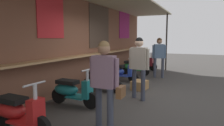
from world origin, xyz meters
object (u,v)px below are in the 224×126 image
at_px(scooter_teal, 71,90).
at_px(scooter_green, 133,67).
at_px(scooter_red, 17,112).
at_px(shopper_with_handbag, 105,77).
at_px(shopper_browsing, 159,53).
at_px(scooter_black, 100,79).
at_px(scooter_maroon, 143,63).
at_px(shopper_passing, 139,61).
at_px(scooter_blue, 120,72).
at_px(merchandise_crate, 140,85).

height_order(scooter_teal, scooter_green, same).
bearing_deg(scooter_red, shopper_with_handbag, 28.62).
bearing_deg(shopper_browsing, shopper_with_handbag, 159.40).
bearing_deg(scooter_red, scooter_black, 91.88).
height_order(scooter_green, scooter_maroon, same).
height_order(scooter_black, scooter_maroon, same).
bearing_deg(shopper_passing, scooter_blue, -142.39).
bearing_deg(shopper_passing, scooter_maroon, -162.35).
bearing_deg(merchandise_crate, scooter_green, 23.55).
relative_size(scooter_maroon, shopper_browsing, 0.81).
distance_m(scooter_teal, scooter_blue, 3.21).
bearing_deg(scooter_black, shopper_passing, -13.64).
xyz_separation_m(scooter_teal, scooter_blue, (3.21, -0.00, 0.00)).
xyz_separation_m(scooter_red, scooter_teal, (1.65, 0.00, 0.00)).
xyz_separation_m(scooter_maroon, merchandise_crate, (-4.12, -1.10, -0.24)).
bearing_deg(shopper_passing, merchandise_crate, -162.13).
bearing_deg(scooter_black, shopper_browsing, 67.77).
distance_m(scooter_teal, shopper_with_handbag, 1.82).
xyz_separation_m(scooter_blue, shopper_browsing, (1.42, -1.24, 0.68)).
relative_size(scooter_maroon, shopper_with_handbag, 0.84).
bearing_deg(scooter_red, merchandise_crate, 76.25).
relative_size(scooter_blue, merchandise_crate, 2.52).
xyz_separation_m(scooter_maroon, shopper_passing, (-5.19, -1.39, 0.69)).
bearing_deg(scooter_blue, scooter_maroon, 93.93).
distance_m(scooter_teal, scooter_maroon, 6.41).
height_order(scooter_teal, shopper_with_handbag, shopper_with_handbag).
distance_m(scooter_blue, scooter_green, 1.60).
height_order(scooter_red, scooter_teal, same).
xyz_separation_m(scooter_blue, shopper_with_handbag, (-4.15, -1.43, 0.63)).
bearing_deg(scooter_red, scooter_blue, 91.88).
height_order(scooter_blue, scooter_maroon, same).
distance_m(shopper_with_handbag, shopper_passing, 2.16).
bearing_deg(shopper_with_handbag, scooter_black, 27.29).
bearing_deg(scooter_red, scooter_green, 91.88).
bearing_deg(scooter_maroon, shopper_passing, -74.34).
distance_m(scooter_green, merchandise_crate, 2.77).
height_order(scooter_black, scooter_blue, same).
bearing_deg(shopper_passing, scooter_green, -156.19).
relative_size(scooter_black, scooter_maroon, 1.00).
xyz_separation_m(scooter_blue, shopper_passing, (-1.99, -1.39, 0.69)).
bearing_deg(merchandise_crate, shopper_with_handbag, -174.24).
bearing_deg(scooter_blue, scooter_red, -86.07).
bearing_deg(shopper_browsing, scooter_red, 146.31).
bearing_deg(scooter_green, shopper_passing, -71.73).
relative_size(scooter_blue, shopper_browsing, 0.81).
bearing_deg(merchandise_crate, scooter_black, 123.69).
bearing_deg(merchandise_crate, scooter_red, 164.37).
distance_m(scooter_black, shopper_passing, 1.59).
xyz_separation_m(scooter_green, scooter_maroon, (1.60, 0.00, 0.00)).
xyz_separation_m(scooter_teal, shopper_with_handbag, (-0.93, -1.43, 0.63)).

